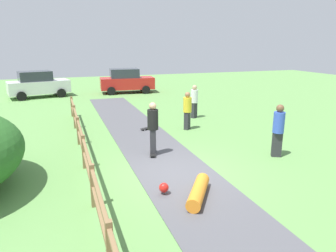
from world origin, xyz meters
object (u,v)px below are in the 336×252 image
(skater_riding, at_px, (153,126))
(bystander_blue, at_px, (278,128))
(skater_fallen, at_px, (196,191))
(bystander_white, at_px, (194,100))
(parked_car_white, at_px, (38,84))
(skateboard_loose, at_px, (148,128))
(parked_car_red, at_px, (126,81))
(bystander_yellow, at_px, (187,109))

(skater_riding, xyz_separation_m, bystander_blue, (4.05, -1.57, -0.04))
(skater_fallen, distance_m, bystander_white, 9.05)
(parked_car_white, bearing_deg, skater_riding, -73.12)
(skater_riding, distance_m, bystander_blue, 4.35)
(parked_car_white, bearing_deg, skateboard_loose, -65.36)
(skater_riding, relative_size, parked_car_white, 0.42)
(skater_riding, relative_size, bystander_white, 1.08)
(skateboard_loose, height_order, parked_car_white, parked_car_white)
(parked_car_white, bearing_deg, bystander_blue, -62.30)
(skater_fallen, height_order, bystander_blue, bystander_blue)
(skater_fallen, xyz_separation_m, parked_car_red, (2.05, 18.05, 0.76))
(bystander_white, bearing_deg, skater_fallen, -113.64)
(skateboard_loose, bearing_deg, bystander_blue, -55.88)
(skater_fallen, relative_size, bystander_white, 0.87)
(skater_fallen, height_order, bystander_white, bystander_white)
(bystander_white, height_order, parked_car_white, parked_car_white)
(parked_car_red, bearing_deg, skateboard_loose, -97.10)
(skater_riding, xyz_separation_m, skater_fallen, (0.10, -3.47, -0.88))
(skater_riding, bearing_deg, skater_fallen, -88.42)
(bystander_blue, height_order, parked_car_white, parked_car_white)
(bystander_yellow, xyz_separation_m, parked_car_red, (-0.33, 11.79, -0.00))
(bystander_blue, relative_size, parked_car_white, 0.42)
(skater_riding, height_order, parked_car_white, parked_car_white)
(skateboard_loose, relative_size, parked_car_red, 0.19)
(bystander_white, bearing_deg, parked_car_white, 129.78)
(skater_riding, bearing_deg, bystander_white, 52.25)
(skater_riding, height_order, skateboard_loose, skater_riding)
(skater_fallen, height_order, parked_car_red, parked_car_red)
(bystander_yellow, xyz_separation_m, parked_car_white, (-6.89, 11.78, -0.00))
(skateboard_loose, bearing_deg, skater_fallen, -95.41)
(skater_riding, relative_size, bystander_blue, 1.02)
(skateboard_loose, xyz_separation_m, bystander_yellow, (1.74, -0.53, 0.87))
(skateboard_loose, distance_m, bystander_white, 3.44)
(skateboard_loose, distance_m, bystander_blue, 5.98)
(bystander_white, height_order, parked_car_red, parked_car_red)
(bystander_white, xyz_separation_m, parked_car_white, (-8.13, 9.77, -0.01))
(parked_car_red, bearing_deg, bystander_blue, -83.26)
(bystander_blue, bearing_deg, bystander_white, 93.04)
(skater_riding, distance_m, bystander_yellow, 3.73)
(skateboard_loose, distance_m, bystander_yellow, 2.01)
(skater_fallen, bearing_deg, bystander_yellow, 69.18)
(bystander_yellow, bearing_deg, skateboard_loose, 162.99)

